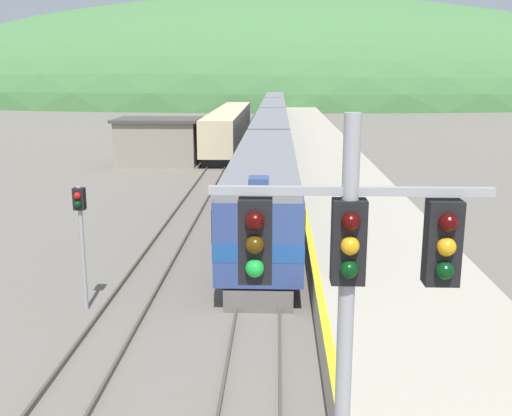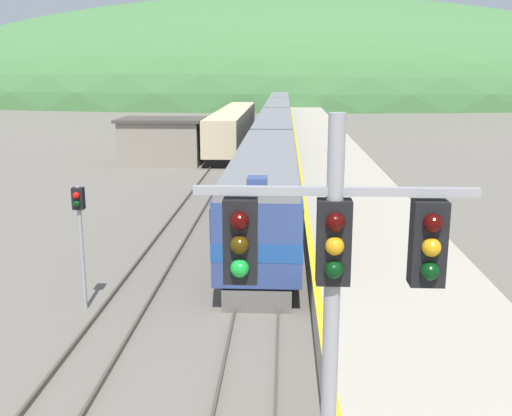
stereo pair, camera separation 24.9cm
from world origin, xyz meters
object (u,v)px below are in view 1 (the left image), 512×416
Objects in this scene: carriage_fourth at (275,106)px; carriage_second at (271,139)px; carriage_third at (273,117)px; signal_post_siding at (81,223)px; siding_train at (230,128)px; express_train_lead_car at (265,190)px; signal_mast_main at (346,306)px.

carriage_second is at bearing -90.00° from carriage_fourth.
carriage_third is 23.13m from carriage_fourth.
carriage_third is at bearing 84.02° from signal_post_siding.
carriage_second is 0.76× the size of siding_train.
carriage_fourth is 5.30× the size of signal_post_siding.
siding_train is at bearing 110.41° from carriage_second.
carriage_fourth is at bearing 90.00° from express_train_lead_car.
siding_train is 3.97× the size of signal_mast_main.
carriage_second is at bearing 79.73° from signal_post_siding.
express_train_lead_car is at bearing 59.00° from signal_post_siding.
carriage_second is at bearing 91.92° from signal_mast_main.
carriage_second is at bearing -69.59° from siding_train.
signal_post_siding is at bearing -91.72° from siding_train.
carriage_second is 46.26m from carriage_fourth.
express_train_lead_car is 34.35m from siding_train.
express_train_lead_car is 21.49m from signal_mast_main.
carriage_third is (0.00, 23.13, 0.00)m from carriage_second.
siding_train is (-4.43, -11.21, -0.23)m from carriage_third.
carriage_fourth is 0.76× the size of siding_train.
express_train_lead_car is at bearing 93.91° from signal_mast_main.
siding_train is (-4.43, 34.06, -0.24)m from express_train_lead_car.
carriage_third reaches higher than siding_train.
carriage_third is at bearing 91.25° from signal_mast_main.
carriage_fourth is at bearing 90.93° from signal_mast_main.
carriage_third is 12.06m from siding_train.
signal_post_siding is (-7.20, 11.69, -2.03)m from signal_mast_main.
signal_mast_main is 1.75× the size of signal_post_siding.
express_train_lead_car is at bearing -90.00° from carriage_fourth.
carriage_fourth is 3.03× the size of signal_mast_main.
carriage_fourth is (0.00, 46.26, 0.00)m from carriage_second.
siding_train is at bearing -111.58° from carriage_third.
express_train_lead_car is at bearing -90.00° from carriage_third.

